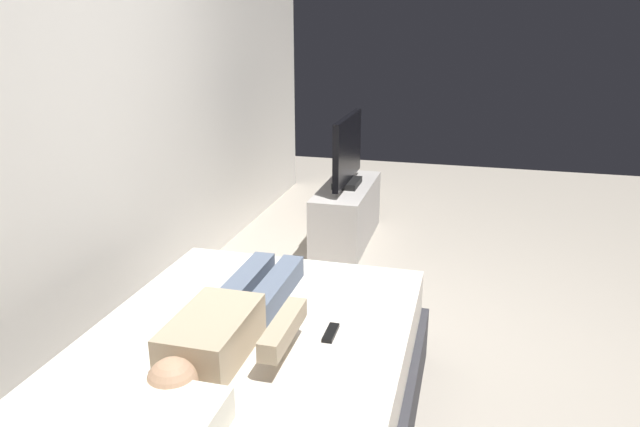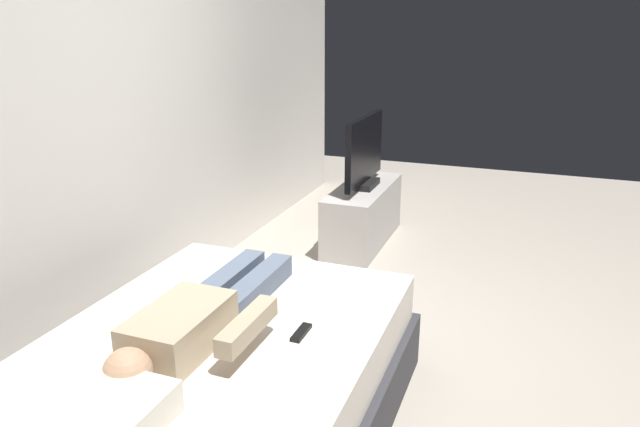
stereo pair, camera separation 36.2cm
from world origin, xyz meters
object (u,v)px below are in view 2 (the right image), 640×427
remote (301,333)px  tv (364,153)px  bed (212,395)px  person (200,317)px  pillow (96,426)px  tv_stand (363,215)px

remote → tv: size_ratio=0.17×
remote → tv: (2.50, 0.47, 0.24)m
tv → bed: bearing=-177.5°
person → tv: tv is taller
pillow → remote: 0.93m
bed → tv: bearing=2.5°
bed → tv_stand: size_ratio=1.81×
tv_stand → tv: tv is taller
pillow → tv: (3.36, 0.12, 0.18)m
person → tv_stand: bearing=1.4°
tv → remote: bearing=-169.4°
tv_stand → tv: 0.53m
remote → tv_stand: bearing=10.6°
person → tv: bearing=1.4°
pillow → remote: size_ratio=3.20×
person → tv: size_ratio=1.43×
pillow → person: person is taller
bed → tv: tv is taller
remote → tv_stand: 2.56m
bed → person: 0.36m
remote → tv_stand: (2.50, 0.47, -0.30)m
pillow → remote: pillow is taller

